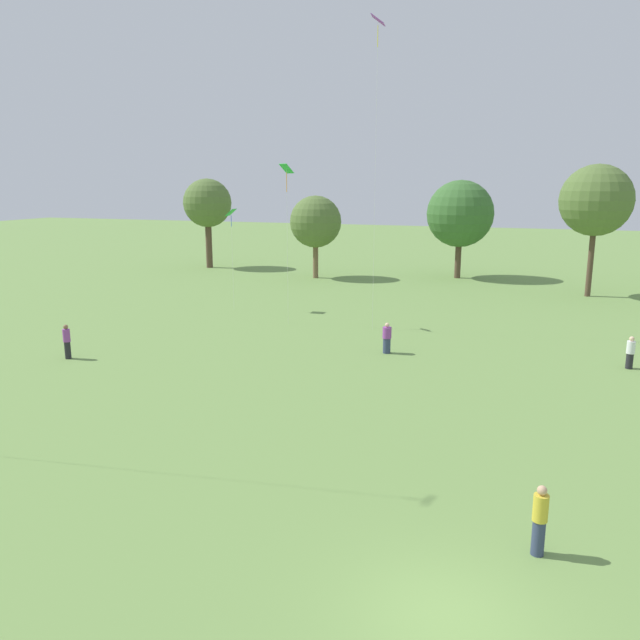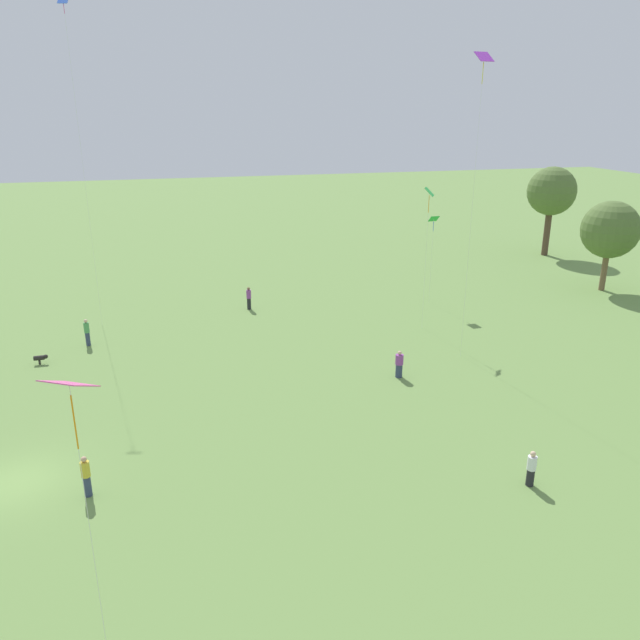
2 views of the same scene
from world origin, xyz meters
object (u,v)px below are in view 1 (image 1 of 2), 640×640
at_px(person_0, 630,353).
at_px(person_2, 387,338).
at_px(person_1, 67,342).
at_px(kite_1, 287,176).
at_px(kite_0, 231,216).
at_px(kite_5, 378,39).
at_px(person_3, 540,520).

height_order(person_0, person_2, person_2).
relative_size(person_1, kite_1, 0.18).
xyz_separation_m(kite_0, kite_5, (11.02, -2.80, 10.20)).
distance_m(person_0, person_3, 18.47).
xyz_separation_m(person_0, kite_0, (-25.04, 6.77, 5.82)).
xyz_separation_m(person_0, person_3, (-4.08, -18.02, 0.12)).
relative_size(person_0, kite_1, 0.16).
relative_size(person_2, kite_0, 0.23).
relative_size(person_1, person_2, 1.09).
relative_size(person_0, kite_0, 0.23).
distance_m(person_0, kite_0, 26.58).
xyz_separation_m(person_1, kite_5, (13.19, 11.67, 15.92)).
height_order(person_2, kite_0, kite_0).
bearing_deg(person_1, kite_5, -30.59).
bearing_deg(person_3, person_0, -23.28).
distance_m(person_0, kite_1, 21.67).
height_order(person_1, kite_5, kite_5).
xyz_separation_m(person_0, kite_5, (-14.02, 3.97, 16.03)).
height_order(person_1, kite_1, kite_1).
bearing_deg(kite_0, person_2, 102.09).
bearing_deg(kite_0, person_0, 118.06).
bearing_deg(kite_1, person_0, -113.30).
relative_size(person_2, kite_1, 0.17).
height_order(person_0, kite_1, kite_1).
xyz_separation_m(person_2, person_3, (7.80, -16.85, 0.11)).
distance_m(person_1, person_3, 25.32).
bearing_deg(person_1, kite_1, -15.85).
height_order(kite_0, kite_1, kite_1).
relative_size(person_3, kite_1, 0.18).
relative_size(person_2, kite_5, 0.09).
distance_m(person_3, kite_1, 27.99).
bearing_deg(person_0, person_2, -7.35).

